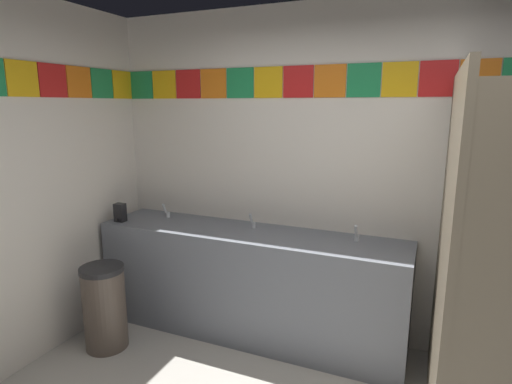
# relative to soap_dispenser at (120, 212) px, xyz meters

# --- Properties ---
(wall_back) EXTENTS (4.25, 0.09, 2.65)m
(wall_back) POSITION_rel_soap_dispenser_xyz_m (1.96, 0.48, 0.37)
(wall_back) COLOR silver
(wall_back) RESTS_ON ground_plane
(vanity_counter) EXTENTS (2.54, 0.56, 0.89)m
(vanity_counter) POSITION_rel_soap_dispenser_xyz_m (1.15, 0.16, -0.51)
(vanity_counter) COLOR slate
(vanity_counter) RESTS_ON ground_plane
(faucet_left) EXTENTS (0.04, 0.10, 0.14)m
(faucet_left) POSITION_rel_soap_dispenser_xyz_m (0.31, 0.25, -0.03)
(faucet_left) COLOR silver
(faucet_left) RESTS_ON vanity_counter
(faucet_center) EXTENTS (0.04, 0.10, 0.14)m
(faucet_center) POSITION_rel_soap_dispenser_xyz_m (1.15, 0.25, -0.03)
(faucet_center) COLOR silver
(faucet_center) RESTS_ON vanity_counter
(faucet_right) EXTENTS (0.04, 0.10, 0.14)m
(faucet_right) POSITION_rel_soap_dispenser_xyz_m (2.00, 0.25, -0.03)
(faucet_right) COLOR silver
(faucet_right) RESTS_ON vanity_counter
(soap_dispenser) EXTENTS (0.09, 0.09, 0.16)m
(soap_dispenser) POSITION_rel_soap_dispenser_xyz_m (0.00, 0.00, 0.00)
(soap_dispenser) COLOR black
(soap_dispenser) RESTS_ON vanity_counter
(stall_divider) EXTENTS (0.92, 1.51, 2.07)m
(stall_divider) POSITION_rel_soap_dispenser_xyz_m (2.74, -0.57, 0.07)
(stall_divider) COLOR #726651
(stall_divider) RESTS_ON ground_plane
(trash_bin) EXTENTS (0.33, 0.33, 0.67)m
(trash_bin) POSITION_rel_soap_dispenser_xyz_m (0.20, -0.47, -0.63)
(trash_bin) COLOR brown
(trash_bin) RESTS_ON ground_plane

